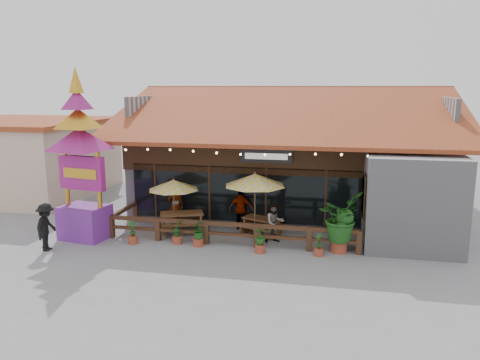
% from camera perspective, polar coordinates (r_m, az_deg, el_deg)
% --- Properties ---
extents(ground, '(100.00, 100.00, 0.00)m').
position_cam_1_polar(ground, '(18.56, 3.84, -7.77)').
color(ground, gray).
rests_on(ground, ground).
extents(restaurant_building, '(15.50, 14.73, 6.09)m').
position_cam_1_polar(restaurant_building, '(24.39, 6.62, 2.16)').
color(restaurant_building, '#A0A0A4').
rests_on(restaurant_building, ground).
extents(patio_railing, '(10.00, 2.60, 0.92)m').
position_cam_1_polar(patio_railing, '(18.53, -3.20, -5.78)').
color(patio_railing, '#4B2D1B').
rests_on(patio_railing, ground).
extents(neighbor_building, '(8.40, 8.40, 4.22)m').
position_cam_1_polar(neighbor_building, '(29.35, -24.73, 2.61)').
color(neighbor_building, beige).
rests_on(neighbor_building, ground).
extents(umbrella_left, '(2.19, 2.19, 2.30)m').
position_cam_1_polar(umbrella_left, '(19.76, -8.11, -0.62)').
color(umbrella_left, brown).
rests_on(umbrella_left, ground).
extents(umbrella_right, '(2.93, 2.93, 2.70)m').
position_cam_1_polar(umbrella_right, '(18.86, 1.84, -0.02)').
color(umbrella_right, brown).
rests_on(umbrella_right, ground).
extents(picnic_table_left, '(2.22, 2.08, 0.86)m').
position_cam_1_polar(picnic_table_left, '(19.91, -7.12, -4.75)').
color(picnic_table_left, brown).
rests_on(picnic_table_left, ground).
extents(picnic_table_right, '(1.91, 1.81, 0.73)m').
position_cam_1_polar(picnic_table_right, '(19.46, 2.63, -5.32)').
color(picnic_table_right, brown).
rests_on(picnic_table_right, ground).
extents(thai_sign_tower, '(3.13, 3.13, 7.33)m').
position_cam_1_polar(thai_sign_tower, '(19.37, -18.94, 4.23)').
color(thai_sign_tower, '#752998').
rests_on(thai_sign_tower, ground).
extents(tropical_plant, '(1.90, 2.03, 2.27)m').
position_cam_1_polar(tropical_plant, '(17.64, 12.09, -4.60)').
color(tropical_plant, '#983E29').
rests_on(tropical_plant, ground).
extents(diner_a, '(0.80, 0.65, 1.89)m').
position_cam_1_polar(diner_a, '(20.62, -7.86, -3.15)').
color(diner_a, '#382211').
rests_on(diner_a, ground).
extents(diner_b, '(0.98, 0.91, 1.61)m').
position_cam_1_polar(diner_b, '(18.51, 4.23, -5.20)').
color(diner_b, '#382211').
rests_on(diner_b, ground).
extents(diner_c, '(1.07, 0.50, 1.78)m').
position_cam_1_polar(diner_c, '(20.10, 0.14, -3.58)').
color(diner_c, '#382211').
rests_on(diner_c, ground).
extents(pedestrian, '(0.81, 1.24, 1.82)m').
position_cam_1_polar(pedestrian, '(18.98, -22.56, -5.32)').
color(pedestrian, black).
rests_on(pedestrian, ground).
extents(planter_a, '(0.38, 0.38, 0.93)m').
position_cam_1_polar(planter_a, '(18.90, -12.97, -6.44)').
color(planter_a, '#983E29').
rests_on(planter_a, ground).
extents(planter_b, '(0.38, 0.41, 0.94)m').
position_cam_1_polar(planter_b, '(18.56, -7.68, -6.46)').
color(planter_b, '#983E29').
rests_on(planter_b, ground).
extents(planter_c, '(0.75, 0.74, 0.94)m').
position_cam_1_polar(planter_c, '(18.16, -5.14, -6.46)').
color(planter_c, '#983E29').
rests_on(planter_c, ground).
extents(planter_d, '(0.46, 0.46, 0.95)m').
position_cam_1_polar(planter_d, '(17.44, 2.47, -7.42)').
color(planter_d, '#983E29').
rests_on(planter_d, ground).
extents(planter_e, '(0.36, 0.37, 0.86)m').
position_cam_1_polar(planter_e, '(17.39, 9.60, -7.97)').
color(planter_e, '#983E29').
rests_on(planter_e, ground).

